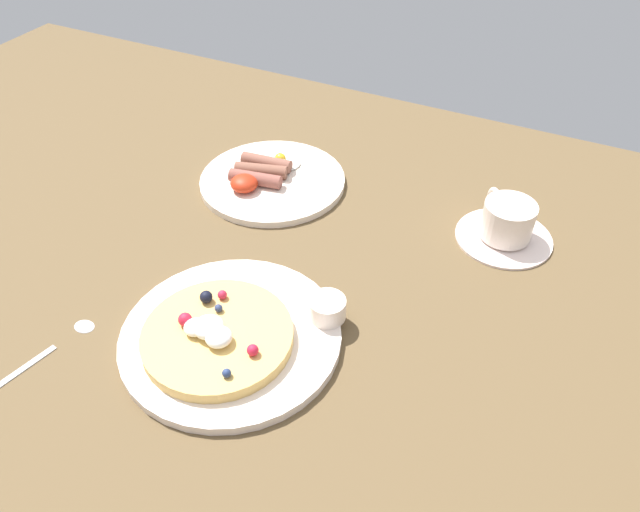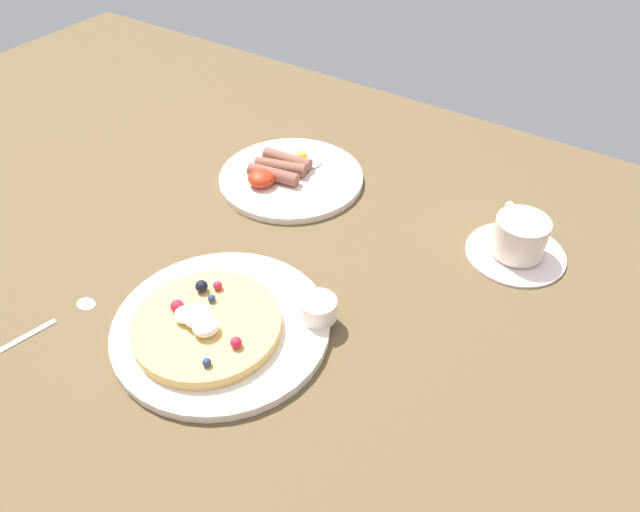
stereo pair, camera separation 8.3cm
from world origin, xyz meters
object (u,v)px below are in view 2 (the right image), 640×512
object	(u,v)px
teaspoon	(64,315)
syrup_ramekin	(318,308)
pancake_plate	(221,327)
coffee_cup	(520,235)
breakfast_plate	(291,178)
coffee_saucer	(515,253)

from	to	relation	value
teaspoon	syrup_ramekin	bearing A→B (deg)	31.45
syrup_ramekin	pancake_plate	bearing A→B (deg)	-140.60
pancake_plate	coffee_cup	distance (m)	0.44
syrup_ramekin	teaspoon	distance (m)	0.34
syrup_ramekin	breakfast_plate	bearing A→B (deg)	131.82
pancake_plate	teaspoon	distance (m)	0.21
pancake_plate	teaspoon	size ratio (longest dim) A/B	2.00
pancake_plate	coffee_saucer	xyz separation A→B (m)	(0.26, 0.35, -0.00)
breakfast_plate	coffee_saucer	world-z (taller)	breakfast_plate
teaspoon	pancake_plate	bearing A→B (deg)	26.79
syrup_ramekin	breakfast_plate	xyz separation A→B (m)	(-0.22, 0.25, -0.02)
coffee_saucer	teaspoon	world-z (taller)	coffee_saucer
pancake_plate	coffee_saucer	size ratio (longest dim) A/B	1.93
breakfast_plate	coffee_cup	distance (m)	0.39
pancake_plate	breakfast_plate	xyz separation A→B (m)	(-0.12, 0.33, -0.00)
syrup_ramekin	teaspoon	xyz separation A→B (m)	(-0.29, -0.18, -0.03)
breakfast_plate	teaspoon	size ratio (longest dim) A/B	1.75
pancake_plate	syrup_ramekin	size ratio (longest dim) A/B	5.82
syrup_ramekin	breakfast_plate	size ratio (longest dim) A/B	0.20
syrup_ramekin	coffee_saucer	world-z (taller)	syrup_ramekin
pancake_plate	syrup_ramekin	xyz separation A→B (m)	(0.10, 0.08, 0.02)
syrup_ramekin	coffee_cup	xyz separation A→B (m)	(0.16, 0.28, 0.01)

